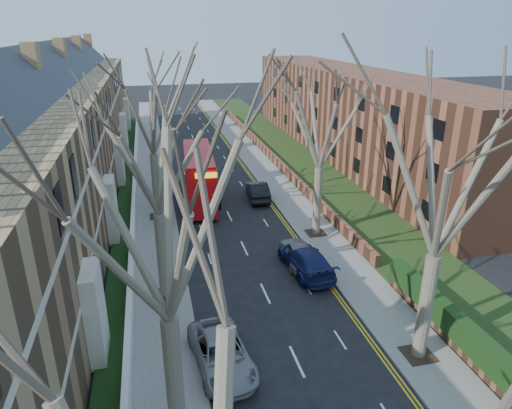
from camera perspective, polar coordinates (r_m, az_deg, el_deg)
pavement_left at (r=48.55m, az=-12.86°, el=3.38°), size 3.00×102.00×0.12m
pavement_right at (r=49.96m, az=1.03°, el=4.43°), size 3.00×102.00×0.12m
terrace_left at (r=40.15m, az=-24.27°, el=6.39°), size 9.70×78.00×13.60m
flats_right at (r=56.26m, az=11.64°, el=11.09°), size 13.97×54.00×10.00m
front_wall_left at (r=40.84m, az=-14.99°, el=0.56°), size 0.30×78.00×1.00m
grass_verge_right at (r=51.19m, az=5.94°, el=4.84°), size 6.00×102.00×0.06m
tree_left_mid at (r=14.25m, az=-11.93°, el=-0.02°), size 10.50×10.50×14.71m
tree_left_far at (r=23.93m, az=-12.75°, el=7.82°), size 10.15×10.15×14.22m
tree_left_dist at (r=35.67m, az=-13.25°, el=12.66°), size 10.50×10.50×14.71m
tree_right_mid at (r=19.81m, az=22.94°, el=4.80°), size 10.50×10.50×14.71m
tree_right_far at (r=31.94m, az=8.25°, el=11.45°), size 10.15×10.15×14.22m
double_decker_bus at (r=40.53m, az=-7.11°, el=3.32°), size 3.20×10.70×4.44m
car_left_far at (r=21.95m, az=-4.31°, el=-18.06°), size 2.90×5.37×1.43m
car_right_near at (r=29.32m, az=6.28°, el=-6.91°), size 2.62×5.68×1.61m
car_right_mid at (r=30.23m, az=5.38°, el=-6.01°), size 2.04×4.64×1.55m
car_right_far at (r=41.13m, az=0.20°, el=1.73°), size 2.08×4.95×1.59m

